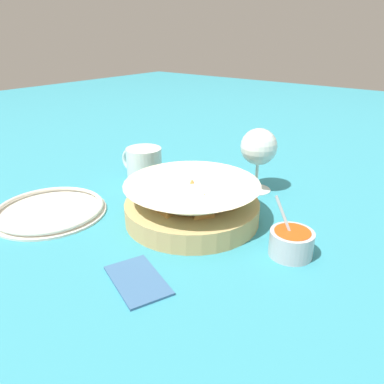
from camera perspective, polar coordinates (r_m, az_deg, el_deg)
ground_plane at (r=0.76m, az=3.18°, el=-3.78°), size 4.00×4.00×0.00m
food_basket at (r=0.74m, az=0.01°, el=-1.82°), size 0.27×0.27×0.09m
sauce_cup at (r=0.65m, az=14.90°, el=-7.37°), size 0.07×0.07×0.10m
wine_glass at (r=0.86m, az=10.38°, el=6.46°), size 0.08×0.08×0.15m
beer_mug at (r=0.93m, az=-7.33°, el=3.95°), size 0.12×0.09×0.09m
side_plate at (r=0.83m, az=-20.85°, el=-2.58°), size 0.23×0.23×0.01m
napkin at (r=0.59m, az=-8.29°, el=-13.00°), size 0.13×0.11×0.01m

